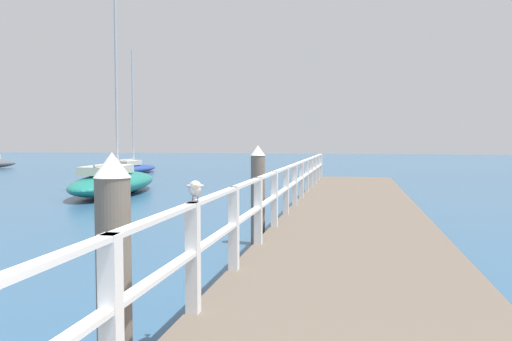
{
  "coord_description": "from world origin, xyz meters",
  "views": [
    {
      "loc": [
        0.01,
        -0.46,
        2.06
      ],
      "look_at": [
        -2.34,
        11.56,
        1.34
      ],
      "focal_mm": 35.6,
      "sensor_mm": 36.0,
      "label": 1
    }
  ],
  "objects_px": {
    "dock_piling_far": "(258,195)",
    "dock_piling_near": "(114,274)",
    "boat_5": "(114,182)",
    "seagull_foreground": "(195,188)",
    "boat_4": "(131,168)"
  },
  "relations": [
    {
      "from": "dock_piling_far",
      "to": "boat_4",
      "type": "distance_m",
      "value": 23.19
    },
    {
      "from": "seagull_foreground",
      "to": "boat_5",
      "type": "distance_m",
      "value": 15.53
    },
    {
      "from": "boat_5",
      "to": "dock_piling_far",
      "type": "bearing_deg",
      "value": -55.95
    },
    {
      "from": "seagull_foreground",
      "to": "dock_piling_far",
      "type": "bearing_deg",
      "value": -104.22
    },
    {
      "from": "boat_4",
      "to": "dock_piling_far",
      "type": "bearing_deg",
      "value": -58.01
    },
    {
      "from": "dock_piling_far",
      "to": "dock_piling_near",
      "type": "bearing_deg",
      "value": -90.0
    },
    {
      "from": "dock_piling_near",
      "to": "dock_piling_far",
      "type": "relative_size",
      "value": 1.0
    },
    {
      "from": "seagull_foreground",
      "to": "boat_5",
      "type": "bearing_deg",
      "value": -78.92
    },
    {
      "from": "boat_4",
      "to": "boat_5",
      "type": "xyz_separation_m",
      "value": [
        4.68,
        -11.57,
        0.12
      ]
    },
    {
      "from": "dock_piling_far",
      "to": "seagull_foreground",
      "type": "xyz_separation_m",
      "value": [
        0.38,
        -5.17,
        0.62
      ]
    },
    {
      "from": "dock_piling_far",
      "to": "boat_4",
      "type": "bearing_deg",
      "value": 120.98
    },
    {
      "from": "dock_piling_far",
      "to": "boat_5",
      "type": "xyz_separation_m",
      "value": [
        -7.25,
        8.31,
        -0.51
      ]
    },
    {
      "from": "dock_piling_near",
      "to": "boat_4",
      "type": "distance_m",
      "value": 28.59
    },
    {
      "from": "dock_piling_near",
      "to": "boat_5",
      "type": "bearing_deg",
      "value": 116.73
    },
    {
      "from": "dock_piling_far",
      "to": "boat_5",
      "type": "distance_m",
      "value": 11.04
    }
  ]
}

